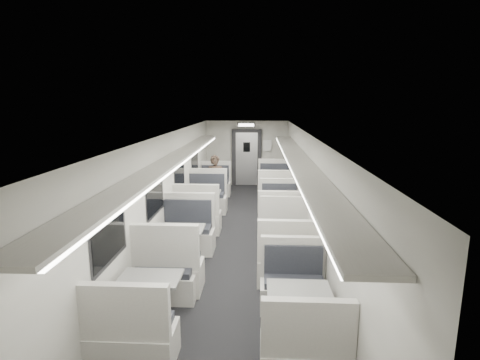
# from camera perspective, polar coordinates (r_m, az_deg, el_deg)

# --- Properties ---
(room) EXTENTS (3.24, 12.24, 2.64)m
(room) POSITION_cam_1_polar(r_m,az_deg,el_deg) (8.00, -0.47, -1.59)
(room) COLOR black
(room) RESTS_ON ground
(booth_left_a) EXTENTS (1.03, 2.09, 1.12)m
(booth_left_a) POSITION_cam_1_polar(r_m,az_deg,el_deg) (11.78, -4.26, -1.42)
(booth_left_a) COLOR beige
(booth_left_a) RESTS_ON room
(booth_left_b) EXTENTS (1.12, 2.27, 1.21)m
(booth_left_b) POSITION_cam_1_polar(r_m,az_deg,el_deg) (9.79, -5.78, -3.98)
(booth_left_b) COLOR beige
(booth_left_b) RESTS_ON room
(booth_left_c) EXTENTS (1.11, 2.25, 1.20)m
(booth_left_c) POSITION_cam_1_polar(r_m,az_deg,el_deg) (7.13, -9.30, -10.16)
(booth_left_c) COLOR beige
(booth_left_c) RESTS_ON room
(booth_left_d) EXTENTS (1.01, 2.05, 1.10)m
(booth_left_d) POSITION_cam_1_polar(r_m,az_deg,el_deg) (5.55, -13.44, -17.42)
(booth_left_d) COLOR beige
(booth_left_d) RESTS_ON room
(booth_right_a) EXTENTS (1.12, 2.28, 1.22)m
(booth_right_a) POSITION_cam_1_polar(r_m,az_deg,el_deg) (11.55, 5.54, -1.55)
(booth_right_a) COLOR beige
(booth_right_a) RESTS_ON room
(booth_right_b) EXTENTS (1.02, 2.07, 1.11)m
(booth_right_b) POSITION_cam_1_polar(r_m,az_deg,el_deg) (9.06, 6.23, -5.52)
(booth_right_b) COLOR beige
(booth_right_b) RESTS_ON room
(booth_right_c) EXTENTS (1.09, 2.21, 1.18)m
(booth_right_c) POSITION_cam_1_polar(r_m,az_deg,el_deg) (7.33, 7.01, -9.53)
(booth_right_c) COLOR beige
(booth_right_c) RESTS_ON room
(booth_right_d) EXTENTS (0.98, 2.00, 1.07)m
(booth_right_d) POSITION_cam_1_polar(r_m,az_deg,el_deg) (5.21, 8.86, -19.40)
(booth_right_d) COLOR beige
(booth_right_d) RESTS_ON room
(passenger) EXTENTS (0.60, 0.42, 1.57)m
(passenger) POSITION_cam_1_polar(r_m,az_deg,el_deg) (10.88, -3.73, -0.30)
(passenger) COLOR black
(passenger) RESTS_ON room
(window_a) EXTENTS (0.02, 1.18, 0.84)m
(window_a) POSITION_cam_1_polar(r_m,az_deg,el_deg) (11.47, -6.89, 3.13)
(window_a) COLOR black
(window_a) RESTS_ON room
(window_b) EXTENTS (0.02, 1.18, 0.84)m
(window_b) POSITION_cam_1_polar(r_m,az_deg,el_deg) (9.34, -9.17, 1.12)
(window_b) COLOR black
(window_b) RESTS_ON room
(window_c) EXTENTS (0.02, 1.18, 0.84)m
(window_c) POSITION_cam_1_polar(r_m,az_deg,el_deg) (7.25, -12.79, -2.06)
(window_c) COLOR black
(window_c) RESTS_ON room
(window_d) EXTENTS (0.02, 1.18, 0.84)m
(window_d) POSITION_cam_1_polar(r_m,az_deg,el_deg) (5.26, -19.29, -7.71)
(window_d) COLOR black
(window_d) RESTS_ON room
(luggage_rack_left) EXTENTS (0.46, 10.40, 0.09)m
(luggage_rack_left) POSITION_cam_1_polar(r_m,az_deg,el_deg) (7.75, -9.85, 3.20)
(luggage_rack_left) COLOR beige
(luggage_rack_left) RESTS_ON room
(luggage_rack_right) EXTENTS (0.46, 10.40, 0.09)m
(luggage_rack_right) POSITION_cam_1_polar(r_m,az_deg,el_deg) (7.60, 8.80, 3.06)
(luggage_rack_right) COLOR beige
(luggage_rack_right) RESTS_ON room
(vestibule_door) EXTENTS (1.10, 0.13, 2.10)m
(vestibule_door) POSITION_cam_1_polar(r_m,az_deg,el_deg) (13.86, 1.02, 3.38)
(vestibule_door) COLOR black
(vestibule_door) RESTS_ON room
(exit_sign) EXTENTS (0.62, 0.12, 0.16)m
(exit_sign) POSITION_cam_1_polar(r_m,az_deg,el_deg) (13.25, 0.96, 8.39)
(exit_sign) COLOR black
(exit_sign) RESTS_ON room
(wall_notice) EXTENTS (0.32, 0.02, 0.40)m
(wall_notice) POSITION_cam_1_polar(r_m,az_deg,el_deg) (13.78, 4.15, 5.24)
(wall_notice) COLOR silver
(wall_notice) RESTS_ON room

